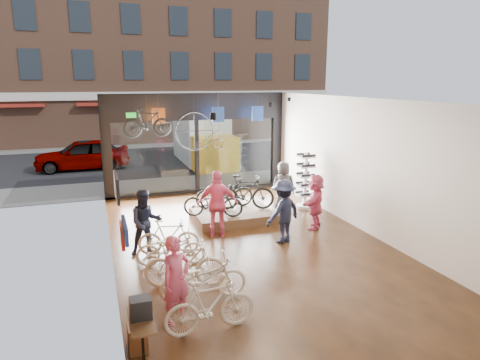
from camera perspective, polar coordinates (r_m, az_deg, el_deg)
name	(u,v)px	position (r m, az deg, el deg)	size (l,w,h in m)	color
ground_plane	(251,246)	(11.44, 1.42, -8.85)	(7.00, 12.00, 0.04)	black
ceiling	(251,99)	(10.62, 1.54, 10.75)	(7.00, 12.00, 0.04)	black
wall_left	(107,187)	(10.22, -17.36, -0.84)	(0.04, 12.00, 3.80)	olive
wall_right	(369,167)	(12.51, 16.78, 1.69)	(0.04, 12.00, 3.80)	beige
wall_back	(419,275)	(5.89, 22.78, -11.61)	(7.00, 0.04, 3.80)	beige
storefront	(197,144)	(16.53, -5.80, 4.86)	(7.00, 0.26, 3.80)	black
exit_sign	(131,115)	(15.92, -14.33, 8.37)	(0.35, 0.06, 0.18)	#198C26
street_road	(162,155)	(25.57, -10.34, 3.31)	(30.00, 18.00, 0.02)	black
sidewalk_near	(191,183)	(18.03, -6.54, -0.42)	(30.00, 2.40, 0.12)	slate
sidewalk_far	(153,144)	(29.48, -11.55, 4.68)	(30.00, 2.00, 0.12)	slate
opposite_building	(143,40)	(31.77, -12.78, 17.78)	(26.00, 5.00, 14.00)	brown
street_car	(82,154)	(22.23, -20.28, 3.23)	(1.77, 4.40, 1.50)	gray
box_truck	(205,142)	(21.81, -4.67, 5.13)	(2.10, 6.29, 2.48)	silver
floor_bike_1	(210,306)	(7.67, -4.03, -16.37)	(0.46, 1.63, 0.98)	beige
floor_bike_2	(203,279)	(8.67, -4.92, -12.97)	(0.60, 1.73, 0.91)	beige
floor_bike_3	(185,264)	(9.16, -7.33, -11.08)	(0.49, 1.74, 1.04)	beige
floor_bike_4	(171,248)	(10.29, -9.19, -8.96)	(0.56, 1.61, 0.85)	beige
floor_bike_5	(169,237)	(10.88, -9.47, -7.53)	(0.43, 1.52, 0.91)	beige
display_platform	(233,215)	(13.39, -1.00, -4.75)	(2.40, 1.80, 0.30)	#49301F
display_bike_left	(213,201)	(12.69, -3.61, -2.88)	(0.62, 1.77, 0.93)	black
display_bike_mid	(245,192)	(13.36, 0.69, -1.66)	(0.51, 1.82, 1.10)	black
display_bike_right	(224,192)	(13.60, -2.09, -1.67)	(0.65, 1.86, 0.98)	black
customer_0	(176,280)	(7.87, -8.49, -13.00)	(0.59, 0.39, 1.63)	#CC4C72
customer_1	(146,222)	(10.90, -12.45, -5.52)	(0.81, 0.63, 1.67)	#161C33
customer_2	(218,204)	(11.78, -2.99, -3.23)	(1.11, 0.46, 1.89)	#CC4C72
customer_3	(283,211)	(11.45, 5.80, -4.19)	(1.12, 0.64, 1.73)	#161C33
customer_4	(283,186)	(14.34, 5.80, -0.80)	(0.81, 0.52, 1.65)	#3F3F44
customer_5	(315,201)	(12.71, 10.03, -2.82)	(1.50, 0.48, 1.62)	#CC4C72
sunglasses_rack	(305,181)	(14.63, 8.69, -0.10)	(0.56, 0.46, 1.90)	white
wall_merch	(127,274)	(7.10, -14.87, -12.01)	(0.40, 2.40, 2.60)	navy
penny_farthing	(202,132)	(15.03, -5.06, 6.36)	(1.68, 0.06, 1.34)	black
hung_bike	(147,123)	(14.30, -12.27, 7.48)	(0.45, 1.58, 0.95)	black
jersey_left	(159,116)	(15.34, -10.78, 8.38)	(0.45, 0.03, 0.55)	#CC5919
jersey_mid	(218,114)	(15.80, -2.92, 8.72)	(0.45, 0.03, 0.55)	#1E3F99
jersey_right	(258,113)	(16.29, 2.37, 8.86)	(0.45, 0.03, 0.55)	#1E3F99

